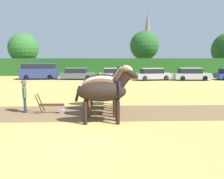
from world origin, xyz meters
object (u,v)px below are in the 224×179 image
draft_horse_lead_right (104,88)px  parked_car_left (77,74)px  draft_horse_trail_left (104,84)px  farmer_beside_team (109,86)px  tree_left (144,46)px  draft_horse_trail_right (104,82)px  tree_far_left (23,48)px  church_spire (147,38)px  parked_car_center (153,74)px  parked_van (40,71)px  plow (54,107)px  draft_horse_lead_left (104,92)px  parked_car_center_left (115,74)px  farmer_at_plow (24,94)px  parked_car_center_right (191,74)px

draft_horse_lead_right → parked_car_left: draft_horse_lead_right is taller
draft_horse_trail_left → farmer_beside_team: 3.31m
tree_left → draft_horse_trail_right: bearing=-102.3°
tree_far_left → parked_car_left: tree_far_left is taller
church_spire → parked_car_center: (-5.13, -42.91, -8.29)m
tree_left → parked_car_center: (-0.22, -11.02, -4.17)m
parked_car_center → parked_van: bearing=166.4°
tree_far_left → tree_left: 20.82m
draft_horse_lead_right → parked_car_center: 18.02m
tree_left → draft_horse_trail_right: 26.71m
plow → parked_van: 19.07m
tree_left → draft_horse_lead_left: bearing=-100.5°
parked_car_center_left → parked_van: bearing=175.8°
tree_far_left → draft_horse_trail_right: (15.15, -24.53, -2.97)m
church_spire → farmer_at_plow: church_spire is taller
parked_car_center → tree_left: bearing=79.0°
tree_far_left → draft_horse_trail_left: 30.02m
church_spire → parked_van: church_spire is taller
draft_horse_lead_left → farmer_beside_team: bearing=87.0°
draft_horse_lead_left → draft_horse_lead_right: 1.18m
farmer_at_plow → farmer_beside_team: (4.33, 3.83, -0.08)m
tree_far_left → draft_horse_lead_left: size_ratio=2.44×
parked_van → parked_car_center_left: parked_van is taller
tree_left → farmer_beside_team: tree_left is taller
church_spire → parked_car_center_right: church_spire is taller
parked_car_center_left → parked_car_left: bearing=177.0°
draft_horse_lead_left → tree_left: bearing=76.6°
draft_horse_trail_right → farmer_beside_team: draft_horse_trail_right is taller
parked_car_left → parked_car_center_left: 4.98m
tree_left → plow: 29.32m
farmer_beside_team → draft_horse_trail_right: bearing=-46.8°
farmer_at_plow → draft_horse_lead_right: bearing=-32.1°
church_spire → parked_van: (-20.03, -41.94, -7.95)m
parked_car_center_left → plow: bearing=-103.1°
tree_far_left → church_spire: 42.26m
plow → farmer_at_plow: farmer_at_plow is taller
tree_left → parked_car_center_right: tree_left is taller
farmer_at_plow → farmer_beside_team: bearing=17.6°
draft_horse_lead_left → parked_car_left: 19.70m
parked_van → parked_car_left: size_ratio=1.12×
church_spire → parked_van: 47.15m
tree_left → draft_horse_trail_left: size_ratio=2.54×
tree_left → draft_horse_lead_right: bearing=-101.0°
tree_left → parked_car_center_left: (-5.04, -10.27, -4.18)m
tree_left → draft_horse_lead_right: (-5.50, -28.24, -3.49)m
parked_car_center_right → tree_left: bearing=111.0°
tree_left → parked_van: size_ratio=1.48×
draft_horse_trail_right → parked_car_center_right: size_ratio=0.64×
plow → tree_left: bearing=70.7°
parked_van → parked_car_center_left: size_ratio=1.16×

